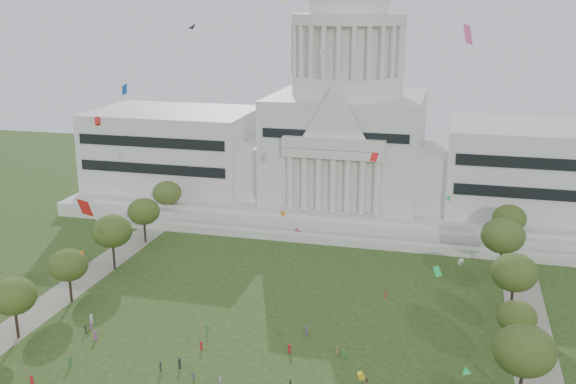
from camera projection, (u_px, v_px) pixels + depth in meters
capitol at (346, 136)px, 198.81m from camera, size 160.00×64.50×91.30m
path_left at (44, 307)px, 138.53m from camera, size 8.00×160.00×0.04m
path_right at (537, 368)px, 115.51m from camera, size 8.00×160.00×0.04m
row_tree_l_2 at (13, 296)px, 123.67m from camera, size 8.42×8.42×11.97m
row_tree_r_2 at (524, 351)px, 102.09m from camera, size 9.55×9.55×13.58m
row_tree_l_3 at (68, 265)px, 139.00m from camera, size 8.12×8.12×11.55m
row_tree_r_3 at (517, 317)px, 118.62m from camera, size 7.01×7.01×9.98m
row_tree_l_4 at (112, 231)px, 155.92m from camera, size 9.29×9.29×13.21m
row_tree_r_4 at (514, 273)px, 132.42m from camera, size 9.19×9.19×13.06m
row_tree_l_5 at (144, 211)px, 173.77m from camera, size 8.33×8.33×11.85m
row_tree_r_5 at (503, 236)px, 151.33m from camera, size 9.82×9.82×13.96m
row_tree_l_6 at (167, 193)px, 191.10m from camera, size 8.19×8.19×11.64m
row_tree_r_6 at (509, 219)px, 167.83m from camera, size 8.42×8.42×11.97m
person_2 at (367, 383)px, 109.24m from camera, size 1.11×0.97×1.94m
person_5 at (220, 382)px, 109.73m from camera, size 1.66×1.77×1.87m
person_8 at (161, 367)px, 114.47m from camera, size 0.95×0.89×1.67m
person_10 at (290, 384)px, 109.33m from camera, size 0.57×0.96×1.59m
distant_crowd at (166, 365)px, 114.89m from camera, size 52.37×38.75×1.92m
kite_swarm at (274, 246)px, 99.59m from camera, size 84.19×105.70×63.97m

